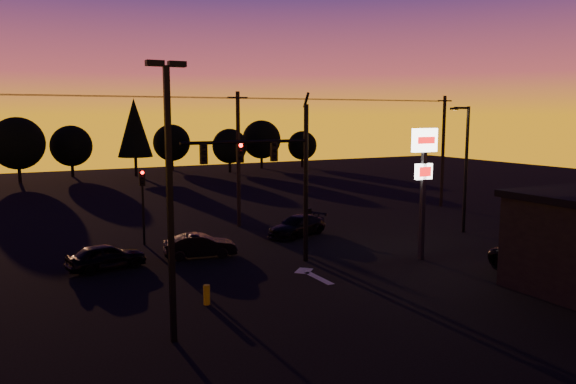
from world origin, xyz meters
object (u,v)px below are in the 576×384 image
secondary_signal (143,196)px  bollard (207,295)px  parking_lot_light (169,184)px  car_mid (200,246)px  car_right (297,226)px  car_left (106,256)px  traffic_signal_mast (278,167)px  suv_parked (543,261)px  streetlight (465,164)px  pylon_sign (424,165)px

secondary_signal → bollard: secondary_signal is taller
parking_lot_light → car_mid: bearing=66.6°
car_right → car_left: bearing=-101.0°
traffic_signal_mast → bollard: bearing=-142.3°
traffic_signal_mast → suv_parked: (10.18, -7.44, -4.26)m
traffic_signal_mast → bollard: size_ratio=10.80×
bollard → car_right: (9.32, 9.56, 0.23)m
car_left → bollard: bearing=-169.7°
traffic_signal_mast → parking_lot_light: size_ratio=0.94×
secondary_signal → streetlight: (18.91, -5.99, 1.56)m
bollard → parking_lot_light: bearing=-126.6°
streetlight → suv_parked: 10.43m
pylon_sign → streetlight: 8.00m
bollard → car_mid: car_mid is taller
car_left → car_right: 12.13m
suv_parked → bollard: bearing=161.7°
streetlight → car_left: streetlight is taller
traffic_signal_mast → suv_parked: bearing=-36.2°
bollard → car_right: bearing=45.7°
traffic_signal_mast → car_mid: size_ratio=2.27×
secondary_signal → suv_parked: size_ratio=0.89×
traffic_signal_mast → parking_lot_light: bearing=-136.6°
parking_lot_light → traffic_signal_mast: bearing=43.4°
secondary_signal → car_right: secondary_signal is taller
car_right → streetlight: bearing=45.5°
car_mid → parking_lot_light: bearing=167.6°
car_right → suv_parked: (6.05, -12.98, 0.05)m
parking_lot_light → pylon_sign: bearing=17.2°
secondary_signal → car_mid: size_ratio=1.15×
parking_lot_light → bollard: 6.12m
car_mid → suv_parked: size_ratio=0.78×
bollard → car_left: car_left is taller
bollard → car_right: size_ratio=0.18×
secondary_signal → car_left: 5.66m
secondary_signal → parking_lot_light: parking_lot_light is taller
secondary_signal → parking_lot_light: 14.90m
traffic_signal_mast → pylon_sign: bearing=-19.4°
car_right → suv_parked: suv_parked is taller
car_mid → car_right: (7.09, 2.26, 0.01)m
parking_lot_light → suv_parked: parking_lot_light is taller
traffic_signal_mast → streetlight: size_ratio=1.07×
parking_lot_light → car_mid: 12.11m
secondary_signal → parking_lot_light: bearing=-99.8°
parking_lot_light → pylon_sign: 15.19m
car_mid → secondary_signal: bearing=35.6°
streetlight → car_left: 22.17m
streetlight → suv_parked: (-3.83, -8.95, -3.74)m
parking_lot_light → suv_parked: (17.58, -0.45, -4.59)m
bollard → suv_parked: bearing=-12.6°
traffic_signal_mast → streetlight: (14.01, 1.51, -0.52)m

